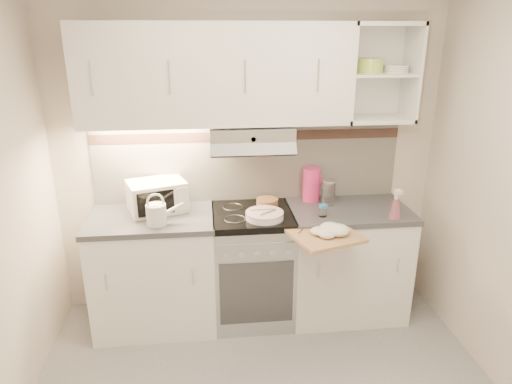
# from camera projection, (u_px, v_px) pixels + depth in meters

# --- Properties ---
(room_shell) EXTENTS (3.04, 2.84, 2.52)m
(room_shell) POSITION_uv_depth(u_px,v_px,m) (266.00, 139.00, 2.50)
(room_shell) COLOR beige
(room_shell) RESTS_ON ground
(base_cabinet_left) EXTENTS (0.90, 0.60, 0.86)m
(base_cabinet_left) POSITION_uv_depth(u_px,v_px,m) (156.00, 273.00, 3.51)
(base_cabinet_left) COLOR white
(base_cabinet_left) RESTS_ON ground
(worktop_left) EXTENTS (0.92, 0.62, 0.04)m
(worktop_left) POSITION_uv_depth(u_px,v_px,m) (151.00, 219.00, 3.36)
(worktop_left) COLOR #47474C
(worktop_left) RESTS_ON base_cabinet_left
(base_cabinet_right) EXTENTS (0.90, 0.60, 0.86)m
(base_cabinet_right) POSITION_uv_depth(u_px,v_px,m) (345.00, 263.00, 3.66)
(base_cabinet_right) COLOR white
(base_cabinet_right) RESTS_ON ground
(worktop_right) EXTENTS (0.92, 0.62, 0.04)m
(worktop_right) POSITION_uv_depth(u_px,v_px,m) (349.00, 211.00, 3.51)
(worktop_right) COLOR #47474C
(worktop_right) RESTS_ON base_cabinet_right
(electric_range) EXTENTS (0.60, 0.60, 0.90)m
(electric_range) POSITION_uv_depth(u_px,v_px,m) (252.00, 265.00, 3.58)
(electric_range) COLOR #B7B7BC
(electric_range) RESTS_ON ground
(microwave) EXTENTS (0.48, 0.42, 0.23)m
(microwave) POSITION_uv_depth(u_px,v_px,m) (157.00, 196.00, 3.43)
(microwave) COLOR silver
(microwave) RESTS_ON worktop_left
(watering_can) EXTENTS (0.27, 0.14, 0.23)m
(watering_can) POSITION_uv_depth(u_px,v_px,m) (158.00, 214.00, 3.18)
(watering_can) COLOR silver
(watering_can) RESTS_ON worktop_left
(plate_stack) EXTENTS (0.28, 0.28, 0.06)m
(plate_stack) POSITION_uv_depth(u_px,v_px,m) (265.00, 215.00, 3.31)
(plate_stack) COLOR silver
(plate_stack) RESTS_ON electric_range
(bread_loaf) EXTENTS (0.17, 0.17, 0.04)m
(bread_loaf) POSITION_uv_depth(u_px,v_px,m) (267.00, 201.00, 3.59)
(bread_loaf) COLOR olive
(bread_loaf) RESTS_ON electric_range
(pink_pitcher) EXTENTS (0.14, 0.14, 0.27)m
(pink_pitcher) POSITION_uv_depth(u_px,v_px,m) (311.00, 184.00, 3.62)
(pink_pitcher) COLOR #D62B6E
(pink_pitcher) RESTS_ON worktop_right
(glass_jar) EXTENTS (0.11, 0.11, 0.20)m
(glass_jar) POSITION_uv_depth(u_px,v_px,m) (329.00, 192.00, 3.55)
(glass_jar) COLOR white
(glass_jar) RESTS_ON worktop_right
(spice_jar) EXTENTS (0.06, 0.06, 0.09)m
(spice_jar) POSITION_uv_depth(u_px,v_px,m) (323.00, 210.00, 3.34)
(spice_jar) COLOR white
(spice_jar) RESTS_ON worktop_right
(spray_bottle) EXTENTS (0.09, 0.09, 0.24)m
(spray_bottle) POSITION_uv_depth(u_px,v_px,m) (395.00, 206.00, 3.30)
(spray_bottle) COLOR pink
(spray_bottle) RESTS_ON worktop_right
(cutting_board) EXTENTS (0.53, 0.51, 0.02)m
(cutting_board) POSITION_uv_depth(u_px,v_px,m) (325.00, 235.00, 3.10)
(cutting_board) COLOR tan
(cutting_board) RESTS_ON base_cabinet_right
(dish_towel) EXTENTS (0.33, 0.29, 0.08)m
(dish_towel) POSITION_uv_depth(u_px,v_px,m) (328.00, 227.00, 3.10)
(dish_towel) COLOR white
(dish_towel) RESTS_ON cutting_board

